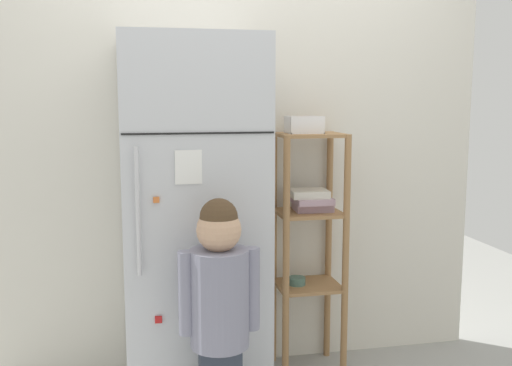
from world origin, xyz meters
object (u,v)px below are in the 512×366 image
Objects in this scene: refrigerator at (194,221)px; fruit_bin at (305,126)px; child_standing at (219,297)px; pantry_shelf_unit at (309,228)px.

fruit_bin is (0.61, 0.14, 0.46)m from refrigerator.
refrigerator is 9.84× the size of fruit_bin.
refrigerator reaches higher than child_standing.
refrigerator reaches higher than pantry_shelf_unit.
fruit_bin is at bearing 47.71° from child_standing.
child_standing is 0.85m from pantry_shelf_unit.
refrigerator is 1.36× the size of pantry_shelf_unit.
refrigerator is 0.78m from fruit_bin.
child_standing is 5.96× the size of fruit_bin.
fruit_bin is at bearing 13.02° from refrigerator.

